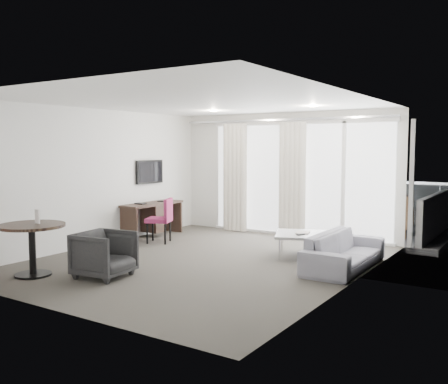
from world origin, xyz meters
The scene contains 27 objects.
floor centered at (0.00, 0.00, 0.00)m, with size 5.00×6.00×0.00m, color #423E38.
ceiling centered at (0.00, 0.00, 2.60)m, with size 5.00×6.00×0.00m, color white.
wall_left centered at (-2.50, 0.00, 1.30)m, with size 0.00×6.00×2.60m, color silver.
wall_right centered at (2.50, 0.00, 1.30)m, with size 0.00×6.00×2.60m, color silver.
wall_front centered at (0.00, -3.00, 1.30)m, with size 5.00×0.00×2.60m, color silver.
window_panel centered at (0.30, 2.98, 1.20)m, with size 4.00×0.02×2.38m, color white, non-canonical shape.
window_frame centered at (0.30, 2.97, 1.20)m, with size 4.10×0.06×2.44m, color white, non-canonical shape.
curtain_left centered at (-1.15, 2.82, 1.20)m, with size 0.60×0.20×2.38m, color beige, non-canonical shape.
curtain_right centered at (0.25, 2.82, 1.20)m, with size 0.60×0.20×2.38m, color beige, non-canonical shape.
curtain_track centered at (0.00, 2.82, 2.45)m, with size 4.80×0.04×0.04m, color #B2B2B7, non-canonical shape.
downlight_a centered at (-0.90, 1.60, 2.59)m, with size 0.12×0.12×0.02m, color #FFE0B2.
downlight_b centered at (1.20, 1.60, 2.59)m, with size 0.12×0.12×0.02m, color #FFE0B2.
desk centered at (-2.24, 1.28, 0.35)m, with size 0.47×1.51×0.71m, color #332219, non-canonical shape.
tv centered at (-2.46, 1.45, 1.35)m, with size 0.05×0.80×0.50m, color black, non-canonical shape.
desk_chair centered at (-1.68, 0.83, 0.44)m, with size 0.48×0.45×0.88m, color #8E2450, non-canonical shape.
round_table centered at (-1.56, -2.14, 0.38)m, with size 0.95×0.95×0.76m, color black, non-canonical shape.
menu_card centered at (-1.54, -2.05, 0.72)m, with size 0.11×0.02×0.21m, color white, non-canonical shape.
tub_armchair centered at (-0.61, -1.63, 0.34)m, with size 0.72×0.74×0.67m, color black.
coffee_table centered at (1.22, 1.20, 0.20)m, with size 0.89×0.89×0.40m, color gray, non-canonical shape.
remote centered at (1.26, 1.03, 0.36)m, with size 0.05×0.15×0.02m, color black, non-canonical shape.
magazine centered at (1.21, 1.24, 0.36)m, with size 0.23×0.29×0.02m, color gray, non-canonical shape.
sofa centered at (2.11, 0.78, 0.28)m, with size 1.89×0.74×0.55m, color gray.
terrace_slab centered at (0.30, 4.50, -0.06)m, with size 5.60×3.00×0.12m, color #4D4D50.
rattan_chair_a centered at (0.86, 3.79, 0.42)m, with size 0.57×0.57×0.83m, color #47311E, non-canonical shape.
rattan_chair_b centered at (2.08, 4.03, 0.42)m, with size 0.57×0.57×0.83m, color #47311E, non-canonical shape.
rattan_table centered at (1.00, 4.38, 0.27)m, with size 0.55×0.55×0.55m, color #47311E, non-canonical shape.
balustrade centered at (0.30, 5.95, 0.50)m, with size 5.50×0.06×1.05m, color #B2B2B7, non-canonical shape.
Camera 1 is at (4.70, -6.62, 1.87)m, focal length 40.00 mm.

